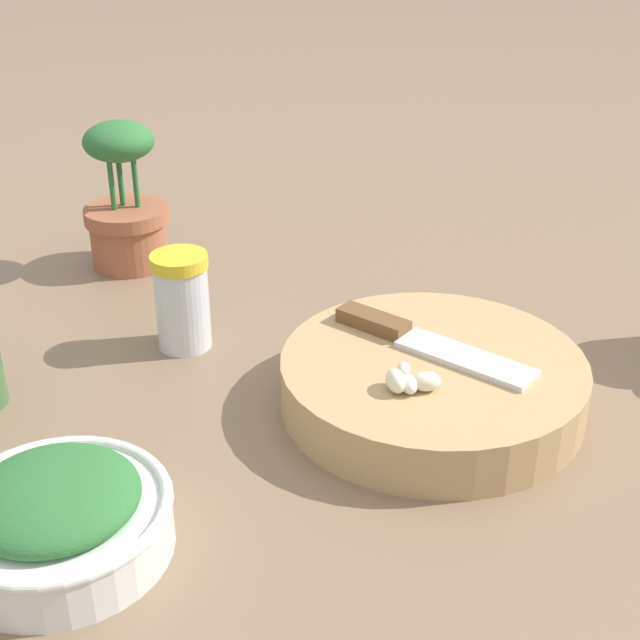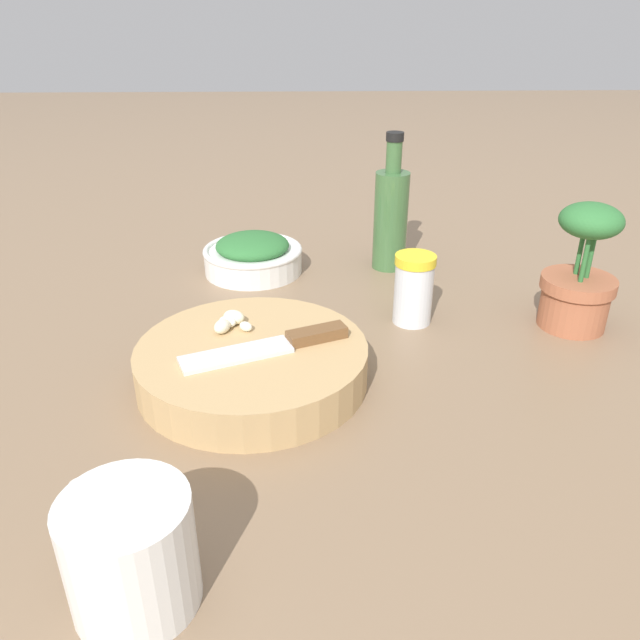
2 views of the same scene
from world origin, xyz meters
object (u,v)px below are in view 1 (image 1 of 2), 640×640
object	(u,v)px
chef_knife	(419,340)
herb_bowl	(57,516)
potted_herb	(126,207)
cutting_board	(432,383)
spice_jar	(182,301)
garlic_cloves	(409,380)

from	to	relation	value
chef_knife	herb_bowl	size ratio (longest dim) A/B	1.19
potted_herb	cutting_board	bearing A→B (deg)	-73.28
chef_knife	herb_bowl	world-z (taller)	herb_bowl
herb_bowl	potted_herb	distance (m)	0.47
cutting_board	spice_jar	size ratio (longest dim) A/B	2.73
cutting_board	potted_herb	size ratio (longest dim) A/B	1.55
cutting_board	chef_knife	bearing A→B (deg)	80.63
cutting_board	herb_bowl	size ratio (longest dim) A/B	1.65
chef_knife	potted_herb	size ratio (longest dim) A/B	1.11
chef_knife	garlic_cloves	size ratio (longest dim) A/B	3.80
cutting_board	spice_jar	bearing A→B (deg)	125.07
chef_knife	spice_jar	distance (m)	0.23
garlic_cloves	potted_herb	xyz separation A→B (m)	(-0.08, 0.44, 0.02)
chef_knife	potted_herb	world-z (taller)	potted_herb
spice_jar	potted_herb	xyz separation A→B (m)	(0.02, 0.21, 0.02)
chef_knife	herb_bowl	bearing A→B (deg)	-13.77
herb_bowl	potted_herb	xyz separation A→B (m)	(0.20, 0.43, 0.04)
chef_knife	herb_bowl	distance (m)	0.33
chef_knife	garlic_cloves	world-z (taller)	garlic_cloves
herb_bowl	spice_jar	size ratio (longest dim) A/B	1.65
cutting_board	garlic_cloves	world-z (taller)	garlic_cloves
cutting_board	spice_jar	world-z (taller)	spice_jar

